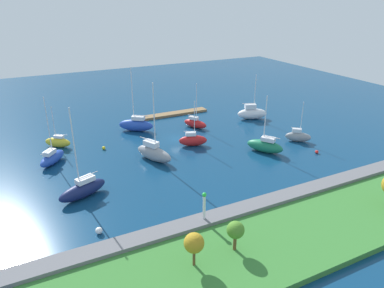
# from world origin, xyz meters

# --- Properties ---
(water) EXTENTS (160.00, 160.00, 0.00)m
(water) POSITION_xyz_m (0.00, 0.00, 0.00)
(water) COLOR navy
(water) RESTS_ON ground
(pier_dock) EXTENTS (19.20, 2.51, 0.54)m
(pier_dock) POSITION_xyz_m (-4.98, -15.08, 0.27)
(pier_dock) COLOR olive
(pier_dock) RESTS_ON ground
(breakwater) EXTENTS (67.92, 2.65, 1.30)m
(breakwater) POSITION_xyz_m (0.00, 28.99, 0.65)
(breakwater) COLOR slate
(breakwater) RESTS_ON ground
(shoreline_park) EXTENTS (63.04, 13.57, 0.81)m
(shoreline_park) POSITION_xyz_m (0.00, 35.63, 0.40)
(shoreline_park) COLOR #387A33
(shoreline_park) RESTS_ON ground
(harbor_beacon) EXTENTS (0.56, 0.56, 3.73)m
(harbor_beacon) POSITION_xyz_m (9.33, 28.99, 3.45)
(harbor_beacon) COLOR silver
(harbor_beacon) RESTS_ON breakwater
(park_tree_mideast) EXTENTS (2.18, 2.18, 3.95)m
(park_tree_mideast) POSITION_xyz_m (14.04, 35.46, 3.63)
(park_tree_mideast) COLOR brown
(park_tree_mideast) RESTS_ON shoreline_park
(park_tree_east) EXTENTS (2.01, 2.01, 3.66)m
(park_tree_east) POSITION_xyz_m (8.79, 35.29, 3.41)
(park_tree_east) COLOR brown
(park_tree_east) RESTS_ON shoreline_park
(sailboat_blue_mid_basin) EXTENTS (5.69, 6.17, 12.02)m
(sailboat_blue_mid_basin) POSITION_xyz_m (24.34, 0.70, 1.14)
(sailboat_blue_mid_basin) COLOR #2347B2
(sailboat_blue_mid_basin) RESTS_ON water
(sailboat_red_off_beacon) EXTENTS (5.78, 3.62, 9.08)m
(sailboat_red_off_beacon) POSITION_xyz_m (-1.38, 4.55, 1.20)
(sailboat_red_off_beacon) COLOR red
(sailboat_red_off_beacon) RESTS_ON water
(sailboat_gray_by_breakwater) EXTENTS (5.37, 8.07, 14.25)m
(sailboat_gray_by_breakwater) POSITION_xyz_m (7.86, 7.44, 1.50)
(sailboat_gray_by_breakwater) COLOR gray
(sailboat_gray_by_breakwater) RESTS_ON water
(sailboat_yellow_east_end) EXTENTS (5.11, 4.41, 8.27)m
(sailboat_yellow_east_end) POSITION_xyz_m (22.44, -6.64, 1.07)
(sailboat_yellow_east_end) COLOR yellow
(sailboat_yellow_east_end) RESTS_ON water
(sailboat_white_far_south) EXTENTS (7.49, 4.82, 10.64)m
(sailboat_white_far_south) POSITION_xyz_m (-21.38, -3.82, 1.47)
(sailboat_white_far_south) COLOR white
(sailboat_white_far_south) RESTS_ON water
(sailboat_green_near_pier) EXTENTS (5.77, 7.19, 10.87)m
(sailboat_green_near_pier) POSITION_xyz_m (-12.18, 13.33, 1.30)
(sailboat_green_near_pier) COLOR #19724C
(sailboat_green_near_pier) RESTS_ON water
(sailboat_navy_along_channel) EXTENTS (7.84, 4.80, 13.83)m
(sailboat_navy_along_channel) POSITION_xyz_m (21.68, 14.60, 1.30)
(sailboat_navy_along_channel) COLOR #141E4C
(sailboat_navy_along_channel) RESTS_ON water
(sailboat_blue_outer_mooring) EXTENTS (7.49, 6.28, 13.99)m
(sailboat_blue_outer_mooring) POSITION_xyz_m (5.94, -8.36, 1.46)
(sailboat_blue_outer_mooring) COLOR #2347B2
(sailboat_blue_outer_mooring) RESTS_ON water
(sailboat_red_center_basin) EXTENTS (4.31, 5.87, 10.03)m
(sailboat_red_center_basin) POSITION_xyz_m (-6.52, -4.56, 1.05)
(sailboat_red_center_basin) COLOR red
(sailboat_red_center_basin) RESTS_ON water
(sailboat_gray_west_end) EXTENTS (4.80, 4.45, 8.33)m
(sailboat_gray_west_end) POSITION_xyz_m (-21.39, 12.07, 1.12)
(sailboat_gray_west_end) COLOR gray
(sailboat_gray_west_end) RESTS_ON water
(mooring_buoy_red) EXTENTS (0.65, 0.65, 0.65)m
(mooring_buoy_red) POSITION_xyz_m (-20.47, 18.30, 0.32)
(mooring_buoy_red) COLOR red
(mooring_buoy_red) RESTS_ON water
(mooring_buoy_yellow) EXTENTS (0.66, 0.66, 0.66)m
(mooring_buoy_yellow) POSITION_xyz_m (14.81, -1.43, 0.33)
(mooring_buoy_yellow) COLOR yellow
(mooring_buoy_yellow) RESTS_ON water
(mooring_buoy_white) EXTENTS (0.89, 0.89, 0.89)m
(mooring_buoy_white) POSITION_xyz_m (21.68, 24.40, 0.44)
(mooring_buoy_white) COLOR white
(mooring_buoy_white) RESTS_ON water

